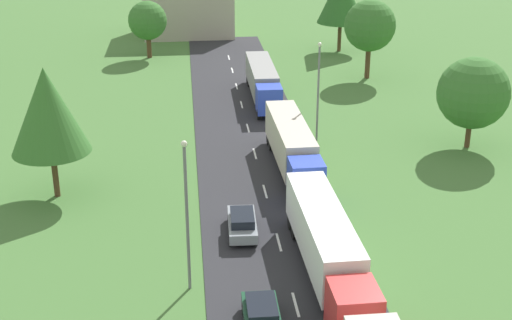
% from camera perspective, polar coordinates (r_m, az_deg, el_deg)
% --- Properties ---
extents(road, '(10.00, 140.00, 0.06)m').
position_cam_1_polar(road, '(39.15, 3.52, -12.68)').
color(road, '#2B2B30').
rests_on(road, ground).
extents(truck_second, '(2.78, 14.94, 3.72)m').
position_cam_1_polar(truck_second, '(41.75, 5.77, -6.86)').
color(truck_second, red).
rests_on(truck_second, road).
extents(truck_third, '(2.70, 14.28, 3.74)m').
position_cam_1_polar(truck_third, '(56.21, 2.95, 1.18)').
color(truck_third, blue).
rests_on(truck_third, road).
extents(truck_fourth, '(2.60, 14.32, 3.45)m').
position_cam_1_polar(truck_fourth, '(74.58, 0.54, 6.47)').
color(truck_fourth, blue).
rests_on(truck_fourth, road).
extents(car_third, '(1.94, 4.33, 1.45)m').
position_cam_1_polar(car_third, '(37.84, 0.49, -12.55)').
color(car_third, '#19472D').
rests_on(car_third, road).
extents(car_fourth, '(2.00, 4.56, 1.58)m').
position_cam_1_polar(car_fourth, '(46.85, -1.13, -5.11)').
color(car_fourth, '#8C939E').
rests_on(car_fourth, road).
extents(lamppost_second, '(0.36, 0.36, 9.19)m').
position_cam_1_polar(lamppost_second, '(39.30, -5.64, -4.04)').
color(lamppost_second, slate).
rests_on(lamppost_second, ground).
extents(lamppost_third, '(0.36, 0.36, 8.97)m').
position_cam_1_polar(lamppost_third, '(61.98, 5.07, 5.86)').
color(lamppost_third, slate).
rests_on(lamppost_third, ground).
extents(tree_oak, '(6.19, 6.19, 8.04)m').
position_cam_1_polar(tree_oak, '(63.08, 17.19, 5.20)').
color(tree_oak, '#513823').
rests_on(tree_oak, ground).
extents(tree_birch, '(4.94, 4.94, 7.31)m').
position_cam_1_polar(tree_birch, '(92.53, -8.78, 11.10)').
color(tree_birch, '#513823').
rests_on(tree_birch, ground).
extents(tree_maple, '(5.72, 5.72, 9.86)m').
position_cam_1_polar(tree_maple, '(52.30, -16.53, 3.86)').
color(tree_maple, '#513823').
rests_on(tree_maple, ground).
extents(tree_elm, '(5.90, 5.90, 9.13)m').
position_cam_1_polar(tree_elm, '(82.69, 9.22, 10.69)').
color(tree_elm, '#513823').
rests_on(tree_elm, ground).
extents(distant_building, '(12.84, 10.67, 8.56)m').
position_cam_1_polar(distant_building, '(106.45, -5.49, 12.42)').
color(distant_building, '#B2A899').
rests_on(distant_building, ground).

